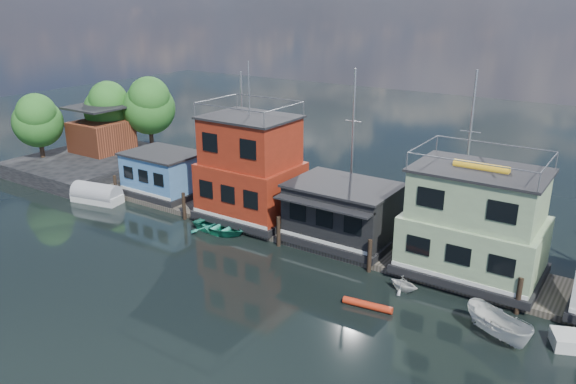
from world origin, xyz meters
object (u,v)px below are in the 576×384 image
Objects in this scene: tarp_runabout at (97,195)px; dinghy_white at (404,283)px; houseboat_green at (474,225)px; houseboat_dark at (342,212)px; motorboat at (499,326)px; dinghy_teal at (220,227)px; red_kayak at (368,305)px; houseboat_blue at (164,173)px; houseboat_red at (251,170)px.

dinghy_white is at bearing -11.00° from tarp_runabout.
houseboat_green is at bearing -3.74° from tarp_runabout.
motorboat is (12.27, -5.87, -1.64)m from houseboat_dark.
dinghy_white is at bearing -92.42° from dinghy_teal.
houseboat_dark is 1.59× the size of tarp_runabout.
houseboat_dark is at bearing 92.96° from motorboat.
houseboat_green is at bearing -27.58° from dinghy_white.
tarp_runabout reaches higher than red_kayak.
red_kayak is (22.93, -6.89, -2.00)m from houseboat_blue.
houseboat_blue is 24.18m from dinghy_white.
houseboat_blue reaches higher than motorboat.
houseboat_blue is 0.54× the size of houseboat_red.
dinghy_white is 6.30m from motorboat.
motorboat reaches higher than dinghy_white.
houseboat_red is 8.18m from houseboat_dark.
houseboat_red is 2.55× the size of tarp_runabout.
motorboat is at bearing -25.58° from houseboat_dark.
houseboat_red reaches higher than dinghy_white.
houseboat_red reaches higher than dinghy_teal.
motorboat is at bearing -61.00° from houseboat_green.
houseboat_dark is 9.07m from houseboat_green.
houseboat_blue is 0.86× the size of houseboat_dark.
dinghy_teal is at bearing 94.61° from dinghy_white.
houseboat_dark reaches higher than dinghy_teal.
tarp_runabout is (-3.97, -4.06, -1.54)m from houseboat_blue.
tarp_runabout is at bearing -163.24° from houseboat_red.
houseboat_blue reaches higher than red_kayak.
houseboat_green is (17.00, 0.00, -0.55)m from houseboat_red.
dinghy_teal is at bearing -19.89° from houseboat_blue.
red_kayak is at bearing -17.34° from tarp_runabout.
dinghy_teal is 20.96m from motorboat.
houseboat_green is (26.50, 0.00, 1.34)m from houseboat_blue.
houseboat_red reaches higher than houseboat_green.
houseboat_blue is 9.71m from dinghy_teal.
houseboat_red is 14.48m from tarp_runabout.
houseboat_red is 15.26m from dinghy_white.
houseboat_red is 1.60× the size of houseboat_dark.
motorboat is at bearing -11.20° from houseboat_blue.
dinghy_white is (6.30, -3.88, -1.93)m from houseboat_dark.
tarp_runabout is (-13.47, -4.06, -3.44)m from houseboat_red.
dinghy_white is (23.80, -3.90, -1.72)m from houseboat_blue.
houseboat_dark reaches higher than tarp_runabout.
houseboat_blue is 1.58× the size of motorboat.
houseboat_green is 4.56× the size of dinghy_white.
red_kayak is at bearing 126.84° from motorboat.
tarp_runabout is at bearing -172.42° from houseboat_green.
red_kayak is at bearing 170.87° from dinghy_white.
houseboat_dark reaches higher than motorboat.
houseboat_blue is 9.69m from houseboat_red.
red_kayak is 14.42m from dinghy_teal.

